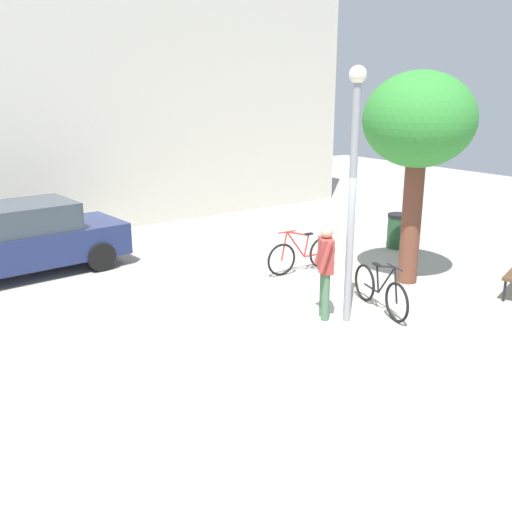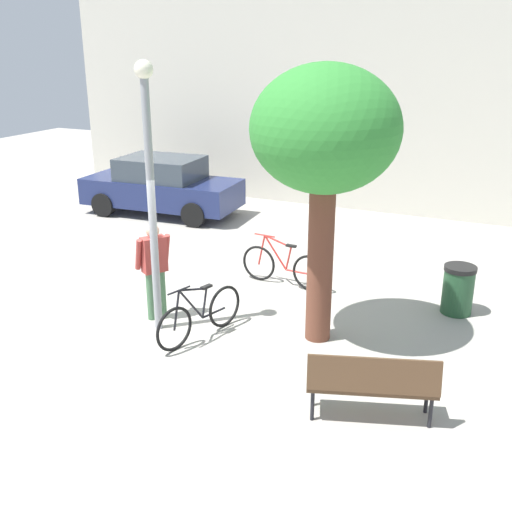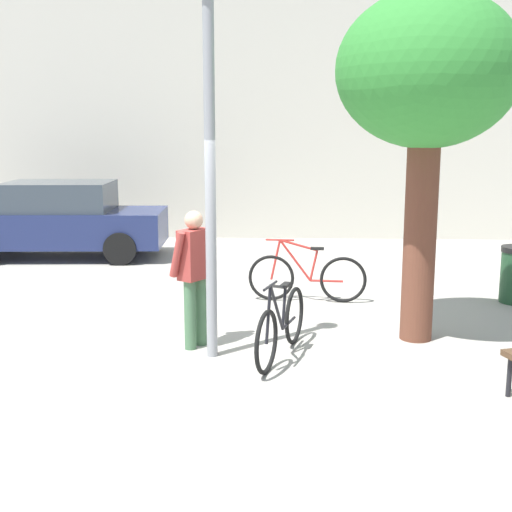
% 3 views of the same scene
% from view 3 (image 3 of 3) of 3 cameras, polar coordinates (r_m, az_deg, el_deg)
% --- Properties ---
extents(ground_plane, '(36.00, 36.00, 0.00)m').
position_cam_3_polar(ground_plane, '(8.15, -5.21, -8.10)').
color(ground_plane, '#A8A399').
extents(building_facade, '(15.82, 2.00, 9.91)m').
position_cam_3_polar(building_facade, '(17.27, -1.12, 18.54)').
color(building_facade, beige).
rests_on(building_facade, ground_plane).
extents(lamppost, '(0.28, 0.28, 4.24)m').
position_cam_3_polar(lamppost, '(7.57, -3.94, 10.02)').
color(lamppost, gray).
rests_on(lamppost, ground_plane).
extents(person_by_lamppost, '(0.51, 0.62, 1.67)m').
position_cam_3_polar(person_by_lamppost, '(8.10, -5.23, -1.13)').
color(person_by_lamppost, '#47704C').
rests_on(person_by_lamppost, ground_plane).
extents(plaza_tree, '(2.17, 2.17, 4.23)m').
position_cam_3_polar(plaza_tree, '(8.47, 14.27, 14.41)').
color(plaza_tree, brown).
rests_on(plaza_tree, ground_plane).
extents(bicycle_red, '(1.81, 0.20, 0.97)m').
position_cam_3_polar(bicycle_red, '(10.35, 4.28, -1.78)').
color(bicycle_red, black).
rests_on(bicycle_red, ground_plane).
extents(bicycle_black, '(0.57, 1.75, 0.97)m').
position_cam_3_polar(bicycle_black, '(7.83, 2.13, -5.90)').
color(bicycle_black, black).
rests_on(bicycle_black, ground_plane).
extents(parked_car_navy, '(4.29, 2.01, 1.55)m').
position_cam_3_polar(parked_car_navy, '(14.37, -16.18, 2.95)').
color(parked_car_navy, navy).
rests_on(parked_car_navy, ground_plane).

